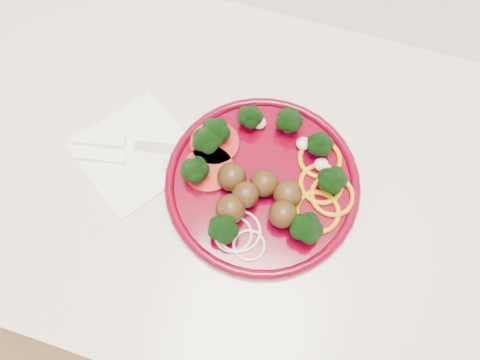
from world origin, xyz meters
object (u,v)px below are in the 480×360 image
(plate, at_px, (262,179))
(fork, at_px, (115,159))
(knife, at_px, (121,144))
(napkin, at_px, (136,152))

(plate, relative_size, fork, 1.58)
(knife, xyz_separation_m, fork, (0.00, -0.03, -0.00))
(fork, bearing_deg, napkin, 33.31)
(plate, height_order, fork, plate)
(napkin, xyz_separation_m, fork, (-0.02, -0.02, 0.01))
(napkin, relative_size, fork, 0.86)
(knife, distance_m, fork, 0.03)
(plate, bearing_deg, knife, -178.77)
(plate, bearing_deg, fork, -171.81)
(knife, relative_size, fork, 1.13)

